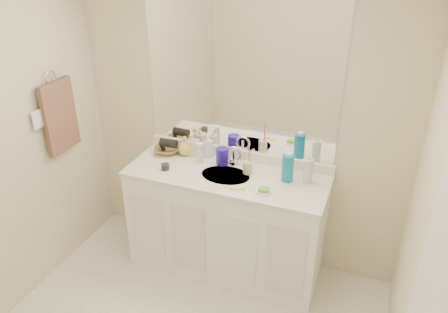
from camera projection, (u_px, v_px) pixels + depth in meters
wall_back at (239, 121)px, 3.34m from camera, size 2.60×0.02×2.40m
wall_right at (426, 276)px, 1.85m from camera, size 0.02×2.60×2.40m
vanity_cabinet at (226, 223)px, 3.47m from camera, size 1.50×0.55×0.85m
countertop at (226, 175)px, 3.27m from camera, size 1.52×0.57×0.03m
backsplash at (238, 154)px, 3.45m from camera, size 1.52×0.03×0.08m
sink_basin at (225, 176)px, 3.25m from camera, size 0.37×0.37×0.02m
faucet at (234, 158)px, 3.37m from camera, size 0.02×0.02×0.11m
mirror at (240, 75)px, 3.17m from camera, size 1.48×0.01×1.20m
blue_mug at (222, 156)px, 3.37m from camera, size 0.12×0.12×0.13m
tan_cup at (248, 168)px, 3.25m from camera, size 0.08×0.08×0.09m
toothbrush at (249, 156)px, 3.20m from camera, size 0.02×0.04×0.20m
mouthwash_bottle at (288, 168)px, 3.13m from camera, size 0.10×0.10×0.20m
clear_pump_bottle at (308, 171)px, 3.11m from camera, size 0.08×0.08×0.18m
soap_dish at (264, 192)px, 3.02m from camera, size 0.11×0.09×0.01m
green_soap at (264, 190)px, 3.01m from camera, size 0.08×0.06×0.03m
orange_comb at (237, 189)px, 3.07m from camera, size 0.12×0.06×0.00m
dark_jar at (165, 167)px, 3.31m from camera, size 0.08×0.08×0.04m
extra_white_bottle at (200, 153)px, 3.38m from camera, size 0.06×0.06×0.17m
soap_bottle_white at (209, 145)px, 3.47m from camera, size 0.08×0.08×0.20m
soap_bottle_cream at (193, 144)px, 3.49m from camera, size 0.09×0.09×0.19m
soap_bottle_yellow at (185, 146)px, 3.50m from camera, size 0.16×0.16×0.16m
wicker_basket at (167, 150)px, 3.55m from camera, size 0.26×0.26×0.05m
hair_dryer at (168, 143)px, 3.52m from camera, size 0.14×0.08×0.07m
towel_ring at (50, 78)px, 3.15m from camera, size 0.01×0.11×0.11m
hand_towel at (60, 117)px, 3.28m from camera, size 0.04×0.32×0.55m
switch_plate at (37, 120)px, 3.10m from camera, size 0.01×0.08×0.13m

